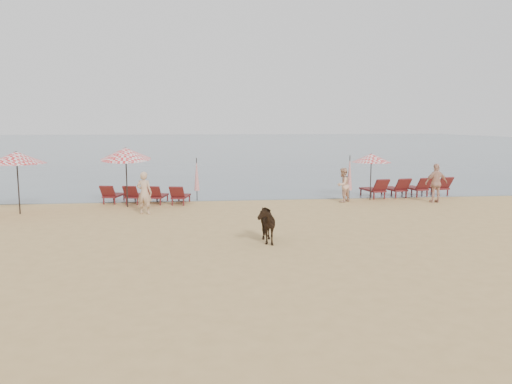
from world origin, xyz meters
TOP-DOWN VIEW (x-y plane):
  - ground at (0.00, 0.00)m, footprint 120.00×120.00m
  - sea at (0.00, 80.00)m, footprint 160.00×140.00m
  - lounger_cluster_left at (-4.57, 9.55)m, footprint 4.07×2.37m
  - lounger_cluster_right at (8.28, 10.35)m, footprint 4.53×2.48m
  - umbrella_open_left_a at (-9.40, 7.47)m, footprint 2.25×2.25m
  - umbrella_open_left_b at (-5.29, 8.75)m, footprint 2.14×2.18m
  - umbrella_open_right at (6.05, 9.45)m, footprint 1.85×1.85m
  - umbrella_closed_left at (-2.24, 10.12)m, footprint 0.25×0.25m
  - umbrella_closed_right at (4.92, 9.18)m, footprint 0.27×0.27m
  - cow at (-0.15, 1.55)m, footprint 0.75×1.49m
  - beachgoer_left at (-4.35, 6.93)m, footprint 0.73×0.59m
  - beachgoer_right_a at (4.56, 9.03)m, footprint 0.99×0.97m
  - beachgoer_right_b at (8.82, 8.36)m, footprint 1.08×0.46m

SIDE VIEW (x-z plane):
  - ground at x=0.00m, z-range 0.00..0.00m
  - sea at x=0.00m, z-range -0.03..0.03m
  - lounger_cluster_left at x=-4.57m, z-range 0.12..0.72m
  - lounger_cluster_right at x=8.28m, z-range 0.13..0.81m
  - cow at x=-0.15m, z-range 0.00..1.23m
  - beachgoer_right_a at x=4.56m, z-range 0.00..1.61m
  - beachgoer_left at x=-4.35m, z-range 0.00..1.74m
  - beachgoer_right_b at x=8.82m, z-range 0.00..1.83m
  - umbrella_closed_left at x=-2.24m, z-range 0.24..2.29m
  - umbrella_closed_right at x=4.92m, z-range 0.25..2.43m
  - umbrella_open_right at x=6.05m, z-range 0.90..3.15m
  - umbrella_open_left_a at x=-9.40m, z-range 1.02..3.58m
  - umbrella_open_left_b at x=-5.29m, z-range 1.00..3.73m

